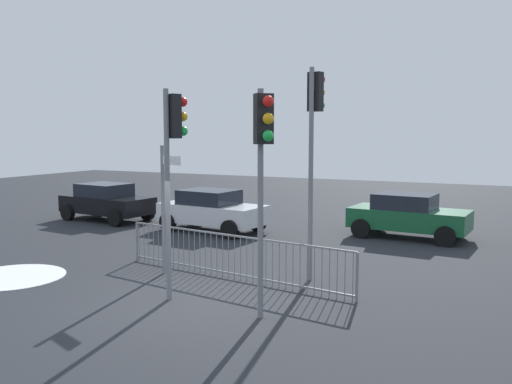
# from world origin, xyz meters

# --- Properties ---
(ground_plane) EXTENTS (60.00, 60.00, 0.00)m
(ground_plane) POSITION_xyz_m (0.00, 0.00, 0.00)
(ground_plane) COLOR #26282D
(traffic_light_rear_left) EXTENTS (0.36, 0.56, 4.97)m
(traffic_light_rear_left) POSITION_xyz_m (1.72, 2.89, 3.63)
(traffic_light_rear_left) COLOR slate
(traffic_light_rear_left) RESTS_ON ground
(traffic_light_foreground_right) EXTENTS (0.47, 0.47, 4.28)m
(traffic_light_foreground_right) POSITION_xyz_m (1.88, -0.24, 3.14)
(traffic_light_foreground_right) COLOR slate
(traffic_light_foreground_right) RESTS_ON ground
(traffic_light_mid_left) EXTENTS (0.38, 0.54, 4.37)m
(traffic_light_mid_left) POSITION_xyz_m (-0.38, 0.18, 3.20)
(traffic_light_mid_left) COLOR slate
(traffic_light_mid_left) RESTS_ON ground
(direction_sign_post) EXTENTS (0.75, 0.32, 3.18)m
(direction_sign_post) POSITION_xyz_m (-1.72, 1.72, 1.78)
(direction_sign_post) COLOR slate
(direction_sign_post) RESTS_ON ground
(pedestrian_guard_railing) EXTENTS (6.47, 1.04, 1.07)m
(pedestrian_guard_railing) POSITION_xyz_m (-0.04, 2.05, 0.55)
(pedestrian_guard_railing) COLOR slate
(pedestrian_guard_railing) RESTS_ON ground
(car_white_near) EXTENTS (3.97, 2.28, 1.47)m
(car_white_near) POSITION_xyz_m (-3.69, 7.29, 0.77)
(car_white_near) COLOR silver
(car_white_near) RESTS_ON ground
(car_green_far) EXTENTS (3.93, 2.19, 1.47)m
(car_green_far) POSITION_xyz_m (2.79, 9.12, 0.77)
(car_green_far) COLOR #195933
(car_green_far) RESTS_ON ground
(car_black_mid) EXTENTS (3.97, 2.28, 1.47)m
(car_black_mid) POSITION_xyz_m (-8.70, 7.52, 0.77)
(car_black_mid) COLOR black
(car_black_mid) RESTS_ON ground
(snow_patch_kerb) EXTENTS (2.50, 2.50, 0.01)m
(snow_patch_kerb) POSITION_xyz_m (-4.89, -0.18, 0.01)
(snow_patch_kerb) COLOR white
(snow_patch_kerb) RESTS_ON ground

